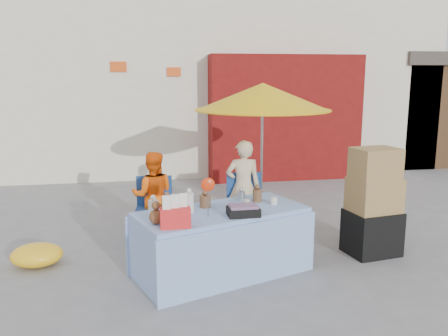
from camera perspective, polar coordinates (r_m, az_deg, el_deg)
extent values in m
plane|color=slate|center=(5.89, -1.27, -10.81)|extent=(80.00, 80.00, 0.00)
cube|color=silver|center=(12.42, -6.47, 11.39)|extent=(12.00, 5.00, 4.50)
cube|color=maroon|center=(10.10, 7.38, 6.01)|extent=(3.20, 0.60, 2.60)
cube|color=#4C331E|center=(13.59, 22.65, 6.15)|extent=(2.60, 3.00, 2.40)
cube|color=#3F3833|center=(13.56, 23.09, 11.84)|extent=(2.80, 3.20, 0.30)
cube|color=#D94912|center=(9.88, -12.58, 11.82)|extent=(0.32, 0.04, 0.20)
cube|color=#D94912|center=(9.90, -6.05, 11.44)|extent=(0.28, 0.04, 0.18)
cube|color=#98B6F4|center=(5.36, -0.31, -8.87)|extent=(2.04, 1.42, 0.74)
cube|color=#98B6F4|center=(5.02, 2.19, -10.60)|extent=(1.81, 0.68, 0.69)
cube|color=#98B6F4|center=(5.72, -2.48, -7.80)|extent=(1.81, 0.68, 0.69)
cylinder|color=silver|center=(5.04, -8.47, -4.85)|extent=(0.14, 0.14, 0.18)
cylinder|color=brown|center=(5.20, -6.86, -4.40)|extent=(0.15, 0.15, 0.16)
cylinder|color=silver|center=(5.14, -4.20, -4.19)|extent=(0.13, 0.13, 0.22)
cylinder|color=brown|center=(5.34, -2.28, -4.01)|extent=(0.16, 0.16, 0.14)
cylinder|color=#B2B2B7|center=(5.60, 2.08, -3.39)|extent=(0.11, 0.11, 0.12)
cylinder|color=brown|center=(5.58, 4.01, -3.31)|extent=(0.14, 0.14, 0.15)
cylinder|color=silver|center=(5.34, 2.70, -4.30)|extent=(0.10, 0.10, 0.09)
cylinder|color=silver|center=(5.49, 6.01, -3.92)|extent=(0.10, 0.10, 0.09)
sphere|color=brown|center=(4.80, -8.14, -5.84)|extent=(0.15, 0.15, 0.15)
ellipsoid|color=red|center=(4.91, -1.95, -2.00)|extent=(0.16, 0.10, 0.15)
cube|color=red|center=(4.66, -5.88, -5.98)|extent=(0.32, 0.23, 0.20)
cube|color=black|center=(5.04, 2.34, -5.26)|extent=(0.39, 0.34, 0.09)
cube|color=navy|center=(6.45, -8.39, -6.80)|extent=(0.52, 0.50, 0.45)
cube|color=navy|center=(6.55, -8.38, -2.66)|extent=(0.48, 0.09, 0.40)
cube|color=navy|center=(6.60, 2.58, -6.26)|extent=(0.52, 0.50, 0.45)
cube|color=navy|center=(6.70, 2.37, -2.23)|extent=(0.48, 0.09, 0.40)
imported|color=#FF600D|center=(6.49, -8.53, -3.26)|extent=(0.62, 0.51, 1.20)
imported|color=beige|center=(6.63, 2.32, -2.28)|extent=(0.51, 0.36, 1.32)
cylinder|color=gray|center=(6.77, 4.55, 0.91)|extent=(0.04, 0.04, 2.00)
cone|color=#E5AE0B|center=(6.67, 4.67, 8.55)|extent=(1.90, 1.90, 0.38)
cylinder|color=#E5AE0B|center=(6.68, 4.65, 7.00)|extent=(1.90, 1.90, 0.02)
cube|color=black|center=(6.23, 17.36, -7.39)|extent=(0.68, 0.58, 0.55)
cube|color=olive|center=(6.10, 17.62, -3.08)|extent=(0.63, 0.53, 0.42)
cube|color=olive|center=(5.99, 17.76, 0.53)|extent=(0.58, 0.48, 0.37)
ellipsoid|color=yellow|center=(6.04, -21.60, -9.71)|extent=(0.65, 0.55, 0.27)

